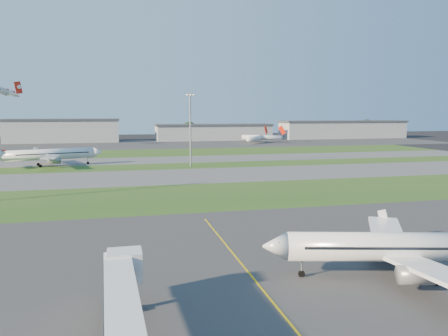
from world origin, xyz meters
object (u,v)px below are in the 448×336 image
object	(u,v)px
jet_bridge	(123,325)
mini_jet_near	(258,138)
airliner_taxiing	(48,155)
mini_jet_far	(262,137)
airliner_parked	(404,248)
light_mast_centre	(190,125)

from	to	relation	value
jet_bridge	mini_jet_near	xyz separation A→B (m)	(85.08, 232.22, -0.73)
airliner_taxiing	mini_jet_far	bearing A→B (deg)	-154.62
mini_jet_near	jet_bridge	bearing A→B (deg)	-157.12
jet_bridge	mini_jet_far	world-z (taller)	mini_jet_far
jet_bridge	airliner_taxiing	size ratio (longest dim) A/B	0.72
airliner_parked	light_mast_centre	xyz separation A→B (m)	(-7.12, 111.00, 11.20)
light_mast_centre	airliner_parked	bearing A→B (deg)	-86.33
airliner_taxiing	light_mast_centre	xyz separation A→B (m)	(49.55, -12.42, 10.62)
airliner_parked	mini_jet_near	xyz separation A→B (m)	(53.15, 219.99, -0.33)
airliner_parked	mini_jet_near	bearing A→B (deg)	90.68
light_mast_centre	airliner_taxiing	bearing A→B (deg)	165.93
mini_jet_near	mini_jet_far	size ratio (longest dim) A/B	0.86
mini_jet_far	airliner_parked	bearing A→B (deg)	-75.24
airliner_taxiing	jet_bridge	bearing A→B (deg)	84.00
airliner_parked	light_mast_centre	distance (m)	111.79
airliner_taxiing	mini_jet_far	size ratio (longest dim) A/B	1.44
airliner_taxiing	airliner_parked	bearing A→B (deg)	98.33
mini_jet_far	light_mast_centre	size ratio (longest dim) A/B	1.00
jet_bridge	light_mast_centre	world-z (taller)	light_mast_centre
airliner_taxiing	mini_jet_near	bearing A→B (deg)	-155.01
mini_jet_far	light_mast_centre	world-z (taller)	light_mast_centre
mini_jet_near	light_mast_centre	xyz separation A→B (m)	(-60.27, -108.99, 11.53)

